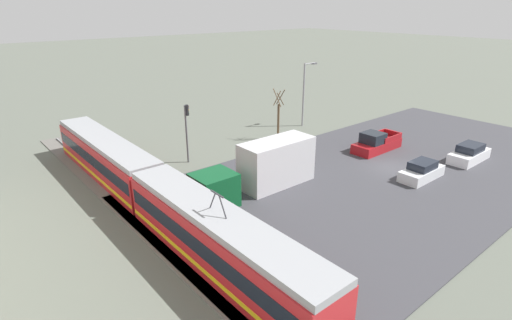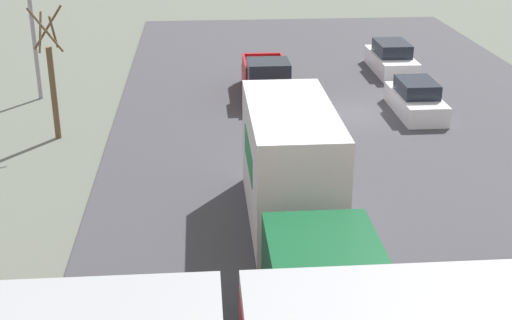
# 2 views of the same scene
# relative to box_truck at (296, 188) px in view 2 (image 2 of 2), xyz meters

# --- Properties ---
(ground_plane) EXTENTS (320.00, 320.00, 0.00)m
(ground_plane) POSITION_rel_box_truck_xyz_m (-4.08, -11.41, -1.74)
(ground_plane) COLOR #565B51
(road_surface) EXTENTS (21.01, 43.14, 0.08)m
(road_surface) POSITION_rel_box_truck_xyz_m (-4.08, -11.41, -1.70)
(road_surface) COLOR #38383D
(road_surface) RESTS_ON ground
(box_truck) EXTENTS (2.54, 10.36, 3.60)m
(box_truck) POSITION_rel_box_truck_xyz_m (0.00, 0.00, 0.00)
(box_truck) COLOR #0C4723
(box_truck) RESTS_ON ground
(pickup_truck) EXTENTS (2.08, 5.53, 1.91)m
(pickup_truck) POSITION_rel_box_truck_xyz_m (-0.49, -14.13, -0.94)
(pickup_truck) COLOR maroon
(pickup_truck) RESTS_ON ground
(sedan_car_0) EXTENTS (1.78, 4.31, 1.50)m
(sedan_car_0) POSITION_rel_box_truck_xyz_m (-6.84, -11.22, -1.04)
(sedan_car_0) COLOR silver
(sedan_car_0) RESTS_ON ground
(sedan_car_1) EXTENTS (1.89, 4.68, 1.60)m
(sedan_car_1) POSITION_rel_box_truck_xyz_m (-7.55, -18.24, -1.00)
(sedan_car_1) COLOR silver
(sedan_car_1) RESTS_ON ground
(street_tree) EXTENTS (1.26, 1.04, 5.34)m
(street_tree) POSITION_rel_box_truck_xyz_m (8.48, -9.46, 0.69)
(street_tree) COLOR brown
(street_tree) RESTS_ON ground
(street_lamp_near_crossing) EXTENTS (0.36, 1.95, 7.28)m
(street_lamp_near_crossing) POSITION_rel_box_truck_xyz_m (10.27, -15.22, 2.51)
(street_lamp_near_crossing) COLOR gray
(street_lamp_near_crossing) RESTS_ON ground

